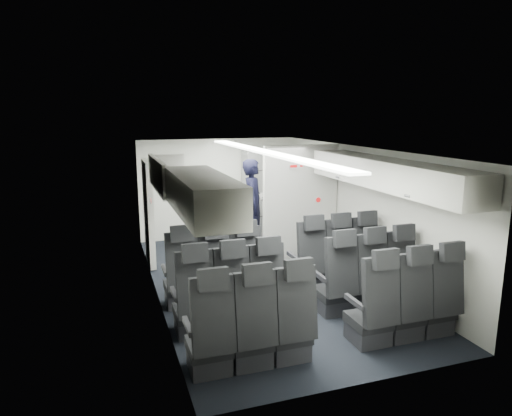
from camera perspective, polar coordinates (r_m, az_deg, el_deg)
cabin_shell at (r=7.18m, az=1.02°, el=-0.82°), size 3.41×6.01×2.16m
seat_row_front at (r=6.89m, az=2.50°, el=-7.60°), size 3.33×0.56×1.24m
seat_row_mid at (r=6.12m, az=5.58°, el=-10.23°), size 3.33×0.56×1.24m
seat_row_rear at (r=5.38m, az=9.61°, el=-13.55°), size 3.33×0.56×1.24m
overhead_bin_left_rear at (r=4.77m, az=-6.75°, el=1.66°), size 0.53×1.80×0.40m
overhead_bin_left_front_open at (r=6.48m, az=-10.32°, el=3.13°), size 0.64×1.70×0.72m
overhead_bin_right_rear at (r=5.99m, az=20.47°, el=3.07°), size 0.53×1.80×0.40m
overhead_bin_right_front at (r=7.42m, az=11.98°, el=5.11°), size 0.53×1.70×0.40m
bulkhead_partition at (r=8.27m, az=5.56°, el=0.48°), size 1.40×0.15×2.13m
galley_unit at (r=10.04m, az=0.91°, el=1.81°), size 0.85×0.52×1.90m
boarding_door at (r=8.36m, az=-13.28°, el=-0.51°), size 0.12×1.27×1.86m
flight_attendant at (r=9.04m, az=-0.36°, el=0.42°), size 0.64×0.77×1.81m
carry_on_bag at (r=6.49m, az=-9.89°, el=3.81°), size 0.44×0.33×0.25m
papers at (r=9.02m, az=0.88°, el=1.58°), size 0.17×0.07×0.12m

